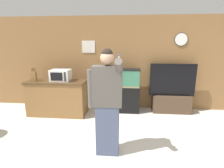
{
  "coord_description": "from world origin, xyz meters",
  "views": [
    {
      "loc": [
        0.26,
        -2.04,
        1.89
      ],
      "look_at": [
        -0.06,
        1.46,
        1.05
      ],
      "focal_mm": 28.0,
      "sensor_mm": 36.0,
      "label": 1
    }
  ],
  "objects": [
    {
      "name": "tv_on_stand",
      "position": [
        1.47,
        2.67,
        0.39
      ],
      "size": [
        1.21,
        0.4,
        1.34
      ],
      "color": "#4C3828",
      "rests_on": "ground_plane"
    },
    {
      "name": "counter_island",
      "position": [
        -1.59,
        2.26,
        0.46
      ],
      "size": [
        1.54,
        0.68,
        0.91
      ],
      "color": "brown",
      "rests_on": "ground_plane"
    },
    {
      "name": "aquarium_on_stand",
      "position": [
        0.1,
        2.58,
        0.6
      ],
      "size": [
        0.97,
        0.37,
        1.21
      ],
      "color": "black",
      "rests_on": "ground_plane"
    },
    {
      "name": "microwave",
      "position": [
        -1.47,
        2.27,
        1.06
      ],
      "size": [
        0.49,
        0.36,
        0.29
      ],
      "color": "white",
      "rests_on": "counter_island"
    },
    {
      "name": "person_standing",
      "position": [
        -0.07,
        0.65,
        0.94
      ],
      "size": [
        0.57,
        0.43,
        1.8
      ],
      "color": "#424C66",
      "rests_on": "ground_plane"
    },
    {
      "name": "knife_block",
      "position": [
        -2.16,
        2.19,
        1.04
      ],
      "size": [
        0.12,
        0.09,
        0.35
      ],
      "color": "brown",
      "rests_on": "counter_island"
    },
    {
      "name": "wall_back_paneled",
      "position": [
        0.0,
        2.95,
        1.3
      ],
      "size": [
        10.0,
        0.08,
        2.6
      ],
      "color": "olive",
      "rests_on": "ground_plane"
    }
  ]
}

